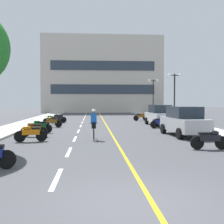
% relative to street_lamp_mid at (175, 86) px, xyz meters
% --- Properties ---
extents(ground_plane, '(140.00, 140.00, 0.00)m').
position_rel_street_lamp_mid_xyz_m(ground_plane, '(-7.08, 0.24, -3.63)').
color(ground_plane, '#47474C').
extents(curb_left, '(2.40, 72.00, 0.12)m').
position_rel_street_lamp_mid_xyz_m(curb_left, '(-14.28, 3.24, -3.57)').
color(curb_left, '#B7B2A8').
rests_on(curb_left, ground).
extents(curb_right, '(2.40, 72.00, 0.12)m').
position_rel_street_lamp_mid_xyz_m(curb_right, '(0.12, 3.24, -3.57)').
color(curb_right, '#B7B2A8').
rests_on(curb_right, ground).
extents(lane_dash_0, '(0.14, 2.20, 0.01)m').
position_rel_street_lamp_mid_xyz_m(lane_dash_0, '(-9.08, -18.76, -3.62)').
color(lane_dash_0, silver).
rests_on(lane_dash_0, ground).
extents(lane_dash_1, '(0.14, 2.20, 0.01)m').
position_rel_street_lamp_mid_xyz_m(lane_dash_1, '(-9.08, -14.76, -3.62)').
color(lane_dash_1, silver).
rests_on(lane_dash_1, ground).
extents(lane_dash_2, '(0.14, 2.20, 0.01)m').
position_rel_street_lamp_mid_xyz_m(lane_dash_2, '(-9.08, -10.76, -3.62)').
color(lane_dash_2, silver).
rests_on(lane_dash_2, ground).
extents(lane_dash_3, '(0.14, 2.20, 0.01)m').
position_rel_street_lamp_mid_xyz_m(lane_dash_3, '(-9.08, -6.76, -3.62)').
color(lane_dash_3, silver).
rests_on(lane_dash_3, ground).
extents(lane_dash_4, '(0.14, 2.20, 0.01)m').
position_rel_street_lamp_mid_xyz_m(lane_dash_4, '(-9.08, -2.76, -3.62)').
color(lane_dash_4, silver).
rests_on(lane_dash_4, ground).
extents(lane_dash_5, '(0.14, 2.20, 0.01)m').
position_rel_street_lamp_mid_xyz_m(lane_dash_5, '(-9.08, 1.24, -3.62)').
color(lane_dash_5, silver).
rests_on(lane_dash_5, ground).
extents(lane_dash_6, '(0.14, 2.20, 0.01)m').
position_rel_street_lamp_mid_xyz_m(lane_dash_6, '(-9.08, 5.24, -3.62)').
color(lane_dash_6, silver).
rests_on(lane_dash_6, ground).
extents(lane_dash_7, '(0.14, 2.20, 0.01)m').
position_rel_street_lamp_mid_xyz_m(lane_dash_7, '(-9.08, 9.24, -3.62)').
color(lane_dash_7, silver).
rests_on(lane_dash_7, ground).
extents(lane_dash_8, '(0.14, 2.20, 0.01)m').
position_rel_street_lamp_mid_xyz_m(lane_dash_8, '(-9.08, 13.24, -3.62)').
color(lane_dash_8, silver).
rests_on(lane_dash_8, ground).
extents(lane_dash_9, '(0.14, 2.20, 0.01)m').
position_rel_street_lamp_mid_xyz_m(lane_dash_9, '(-9.08, 17.24, -3.62)').
color(lane_dash_9, silver).
rests_on(lane_dash_9, ground).
extents(lane_dash_10, '(0.14, 2.20, 0.01)m').
position_rel_street_lamp_mid_xyz_m(lane_dash_10, '(-9.08, 21.24, -3.62)').
color(lane_dash_10, silver).
rests_on(lane_dash_10, ground).
extents(lane_dash_11, '(0.14, 2.20, 0.01)m').
position_rel_street_lamp_mid_xyz_m(lane_dash_11, '(-9.08, 25.24, -3.62)').
color(lane_dash_11, silver).
rests_on(lane_dash_11, ground).
extents(centre_line_yellow, '(0.12, 66.00, 0.01)m').
position_rel_street_lamp_mid_xyz_m(centre_line_yellow, '(-6.83, 3.24, -3.62)').
color(centre_line_yellow, gold).
rests_on(centre_line_yellow, ground).
extents(office_building, '(22.85, 7.20, 14.54)m').
position_rel_street_lamp_mid_xyz_m(office_building, '(-6.05, 27.78, 3.64)').
color(office_building, beige).
rests_on(office_building, ground).
extents(street_lamp_mid, '(1.46, 0.36, 4.74)m').
position_rel_street_lamp_mid_xyz_m(street_lamp_mid, '(0.00, 0.00, 0.00)').
color(street_lamp_mid, black).
rests_on(street_lamp_mid, curb_right).
extents(street_lamp_far, '(1.46, 0.36, 4.99)m').
position_rel_street_lamp_mid_xyz_m(street_lamp_far, '(0.22, 10.35, 0.16)').
color(street_lamp_far, black).
rests_on(street_lamp_far, curb_right).
extents(parked_car_near, '(2.15, 4.31, 1.82)m').
position_rel_street_lamp_mid_xyz_m(parked_car_near, '(-2.43, -9.92, -2.71)').
color(parked_car_near, black).
rests_on(parked_car_near, ground).
extents(parked_car_mid, '(2.05, 4.26, 1.82)m').
position_rel_street_lamp_mid_xyz_m(parked_car_mid, '(-2.13, -2.66, -2.71)').
color(parked_car_mid, black).
rests_on(parked_car_mid, ground).
extents(motorcycle_1, '(1.70, 0.60, 0.92)m').
position_rel_street_lamp_mid_xyz_m(motorcycle_1, '(-2.88, -14.63, -3.15)').
color(motorcycle_1, black).
rests_on(motorcycle_1, ground).
extents(motorcycle_2, '(1.68, 0.66, 0.92)m').
position_rel_street_lamp_mid_xyz_m(motorcycle_2, '(-11.34, -11.72, -3.15)').
color(motorcycle_2, black).
rests_on(motorcycle_2, ground).
extents(motorcycle_3, '(1.69, 0.62, 0.92)m').
position_rel_street_lamp_mid_xyz_m(motorcycle_3, '(-11.59, -9.69, -3.15)').
color(motorcycle_3, black).
rests_on(motorcycle_3, ground).
extents(motorcycle_4, '(1.69, 0.60, 0.92)m').
position_rel_street_lamp_mid_xyz_m(motorcycle_4, '(-11.64, -7.67, -3.15)').
color(motorcycle_4, black).
rests_on(motorcycle_4, ground).
extents(motorcycle_5, '(1.70, 0.60, 0.92)m').
position_rel_street_lamp_mid_xyz_m(motorcycle_5, '(-2.64, -5.10, -3.15)').
color(motorcycle_5, black).
rests_on(motorcycle_5, ground).
extents(motorcycle_6, '(1.67, 0.70, 0.92)m').
position_rel_street_lamp_mid_xyz_m(motorcycle_6, '(-11.39, -3.66, -3.15)').
color(motorcycle_6, black).
rests_on(motorcycle_6, ground).
extents(motorcycle_7, '(1.69, 0.63, 0.92)m').
position_rel_street_lamp_mid_xyz_m(motorcycle_7, '(-11.76, -1.27, -3.15)').
color(motorcycle_7, black).
rests_on(motorcycle_7, ground).
extents(motorcycle_8, '(1.64, 0.79, 0.92)m').
position_rel_street_lamp_mid_xyz_m(motorcycle_8, '(-11.47, 0.78, -3.15)').
color(motorcycle_8, black).
rests_on(motorcycle_8, ground).
extents(motorcycle_9, '(1.69, 0.62, 0.92)m').
position_rel_street_lamp_mid_xyz_m(motorcycle_9, '(-2.73, 3.32, -3.15)').
color(motorcycle_9, black).
rests_on(motorcycle_9, ground).
extents(cyclist_rider, '(0.42, 1.77, 1.71)m').
position_rel_street_lamp_mid_xyz_m(cyclist_rider, '(-8.01, -11.18, -2.74)').
color(cyclist_rider, black).
rests_on(cyclist_rider, ground).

